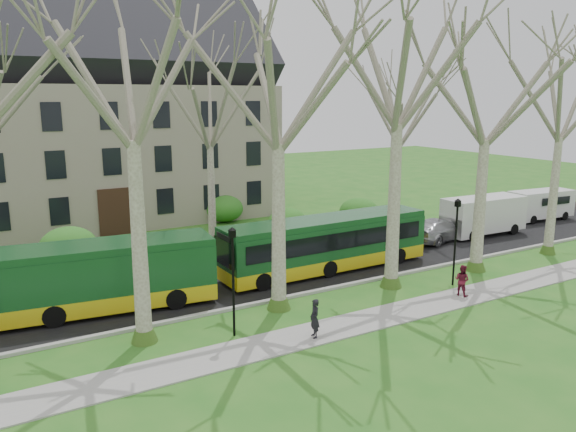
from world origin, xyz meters
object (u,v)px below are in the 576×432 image
object	(u,v)px
bus_follow	(326,243)
bus_lead	(67,280)
van_a	(483,216)
pedestrian_b	(462,280)
sedan	(439,230)
van_b	(541,205)
pedestrian_a	(315,318)

from	to	relation	value
bus_follow	bus_lead	bearing A→B (deg)	177.84
bus_follow	van_a	size ratio (longest dim) A/B	2.02
bus_lead	pedestrian_b	distance (m)	17.75
bus_lead	sedan	world-z (taller)	bus_lead
sedan	van_a	bearing A→B (deg)	-107.90
bus_follow	van_b	xyz separation A→B (m)	(21.02, 2.24, -0.36)
van_a	pedestrian_a	size ratio (longest dim) A/B	3.81
pedestrian_a	bus_follow	bearing A→B (deg)	155.97
pedestrian_b	van_a	bearing A→B (deg)	-68.72
sedan	pedestrian_b	bearing A→B (deg)	128.26
van_a	van_b	bearing A→B (deg)	10.78
bus_lead	van_a	world-z (taller)	bus_lead
pedestrian_a	pedestrian_b	xyz separation A→B (m)	(8.53, 0.46, -0.03)
bus_lead	pedestrian_a	distance (m)	10.71
sedan	pedestrian_b	size ratio (longest dim) A/B	3.38
bus_follow	van_a	xyz separation A→B (m)	(13.55, 1.20, -0.20)
sedan	bus_follow	bearing A→B (deg)	86.32
bus_lead	pedestrian_b	world-z (taller)	bus_lead
bus_lead	sedan	size ratio (longest dim) A/B	2.48
bus_follow	pedestrian_b	distance (m)	7.32
sedan	van_b	size ratio (longest dim) A/B	0.98
bus_lead	pedestrian_b	bearing A→B (deg)	-15.83
sedan	van_a	world-z (taller)	van_a
van_a	bus_lead	bearing A→B (deg)	-175.16
bus_lead	van_a	xyz separation A→B (m)	(26.64, 0.91, -0.27)
pedestrian_b	van_b	bearing A→B (deg)	-79.38
bus_follow	van_b	distance (m)	21.14
van_a	pedestrian_b	bearing A→B (deg)	-140.24
pedestrian_b	sedan	bearing A→B (deg)	-54.74
bus_lead	pedestrian_a	size ratio (longest dim) A/B	8.06
bus_follow	pedestrian_b	xyz separation A→B (m)	(3.29, -6.50, -0.74)
sedan	pedestrian_a	world-z (taller)	pedestrian_a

